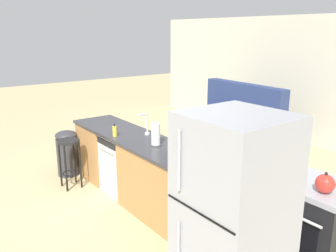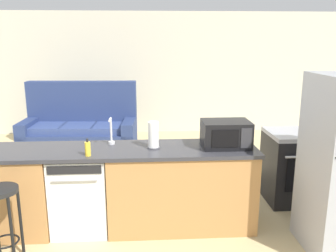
{
  "view_description": "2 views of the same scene",
  "coord_description": "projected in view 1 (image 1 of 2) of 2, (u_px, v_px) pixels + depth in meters",
  "views": [
    {
      "loc": [
        4.0,
        -2.39,
        2.27
      ],
      "look_at": [
        0.12,
        0.49,
        0.98
      ],
      "focal_mm": 38.0,
      "sensor_mm": 36.0,
      "label": 1
    },
    {
      "loc": [
        0.46,
        -3.59,
        2.01
      ],
      "look_at": [
        0.7,
        0.37,
        1.05
      ],
      "focal_mm": 38.0,
      "sensor_mm": 36.0,
      "label": 2
    }
  ],
  "objects": [
    {
      "name": "bar_stool",
      "position": [
        69.0,
        153.0,
        5.23
      ],
      "size": [
        0.32,
        0.32,
        0.74
      ],
      "color": "black",
      "rests_on": "ground_plane"
    },
    {
      "name": "kettle",
      "position": [
        325.0,
        184.0,
        3.1
      ],
      "size": [
        0.21,
        0.17,
        0.19
      ],
      "color": "red",
      "rests_on": "stove_range"
    },
    {
      "name": "refrigerator",
      "position": [
        233.0,
        223.0,
        2.7
      ],
      "size": [
        0.72,
        0.73,
        1.72
      ],
      "color": "#A8AAB2",
      "rests_on": "ground_plane"
    },
    {
      "name": "soap_bottle",
      "position": [
        115.0,
        131.0,
        4.78
      ],
      "size": [
        0.06,
        0.06,
        0.18
      ],
      "color": "yellow",
      "rests_on": "kitchen_counter"
    },
    {
      "name": "trash_bin",
      "position": [
        67.0,
        153.0,
        5.74
      ],
      "size": [
        0.35,
        0.35,
        0.74
      ],
      "color": "#333338",
      "rests_on": "ground_plane"
    },
    {
      "name": "kitchen_counter",
      "position": [
        144.0,
        174.0,
        4.77
      ],
      "size": [
        2.94,
        0.66,
        0.9
      ],
      "color": "#B77F47",
      "rests_on": "ground_plane"
    },
    {
      "name": "dishwasher",
      "position": [
        126.0,
        163.0,
        5.15
      ],
      "size": [
        0.58,
        0.61,
        0.84
      ],
      "color": "white",
      "rests_on": "ground_plane"
    },
    {
      "name": "paper_towel_roll",
      "position": [
        156.0,
        135.0,
        4.39
      ],
      "size": [
        0.14,
        0.14,
        0.28
      ],
      "color": "#4C4C51",
      "rests_on": "kitchen_counter"
    },
    {
      "name": "sink_faucet",
      "position": [
        146.0,
        126.0,
        4.83
      ],
      "size": [
        0.07,
        0.18,
        0.3
      ],
      "color": "silver",
      "rests_on": "kitchen_counter"
    },
    {
      "name": "wall_back",
      "position": [
        326.0,
        83.0,
        6.92
      ],
      "size": [
        10.0,
        0.06,
        2.6
      ],
      "color": "beige",
      "rests_on": "ground_plane"
    },
    {
      "name": "ground_plane",
      "position": [
        135.0,
        196.0,
        5.06
      ],
      "size": [
        24.0,
        24.0,
        0.0
      ],
      "primitive_type": "plane",
      "color": "tan"
    },
    {
      "name": "microwave",
      "position": [
        196.0,
        151.0,
        3.79
      ],
      "size": [
        0.5,
        0.37,
        0.28
      ],
      "color": "black",
      "rests_on": "kitchen_counter"
    },
    {
      "name": "couch",
      "position": [
        235.0,
        128.0,
        7.16
      ],
      "size": [
        2.05,
        1.01,
        1.27
      ],
      "color": "navy",
      "rests_on": "ground_plane"
    },
    {
      "name": "stove_range",
      "position": [
        310.0,
        226.0,
        3.44
      ],
      "size": [
        0.76,
        0.68,
        0.9
      ],
      "color": "black",
      "rests_on": "ground_plane"
    }
  ]
}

